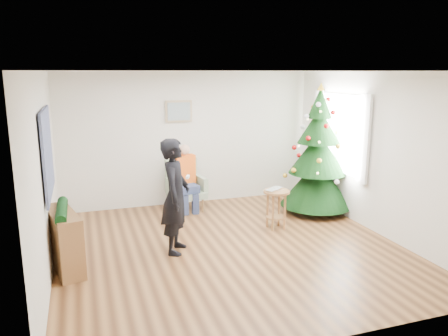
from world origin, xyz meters
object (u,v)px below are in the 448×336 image
object	(u,v)px
christmas_tree	(318,155)
armchair	(186,192)
console	(64,241)
stool	(276,209)
standing_man	(175,196)

from	to	relation	value
christmas_tree	armchair	distance (m)	2.59
console	stool	bearing A→B (deg)	-4.23
standing_man	console	distance (m)	1.61
christmas_tree	console	xyz separation A→B (m)	(-4.45, -1.14, -0.69)
armchair	standing_man	size ratio (longest dim) A/B	0.57
christmas_tree	armchair	bearing A→B (deg)	158.94
stool	console	xyz separation A→B (m)	(-3.34, -0.54, 0.06)
console	christmas_tree	bearing A→B (deg)	1.05
stool	armchair	xyz separation A→B (m)	(-1.20, 1.50, 0.01)
standing_man	stool	bearing A→B (deg)	-53.75
console	armchair	bearing A→B (deg)	30.24
armchair	standing_man	world-z (taller)	standing_man
stool	console	world-z (taller)	console
armchair	stool	bearing A→B (deg)	-59.82
armchair	christmas_tree	bearing A→B (deg)	-29.69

